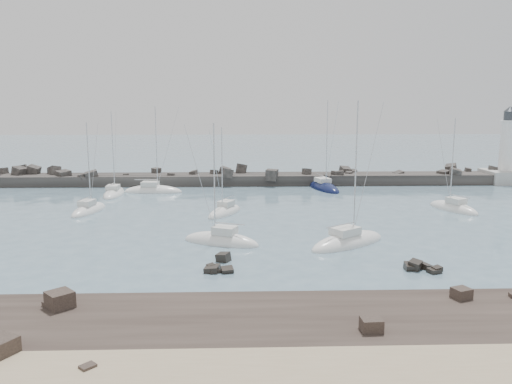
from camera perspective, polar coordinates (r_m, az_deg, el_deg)
ground at (r=52.79m, az=-0.20°, el=-5.39°), size 400.00×400.00×0.00m
rock_shelf at (r=32.07m, az=0.75°, el=-15.68°), size 140.00×12.00×2.02m
rock_cluster_near at (r=43.64m, az=-4.33°, el=-8.55°), size 2.58×4.42×1.42m
rock_cluster_far at (r=45.24m, az=18.18°, el=-8.34°), size 3.00×2.38×1.49m
breakwater at (r=90.21m, az=-6.09°, el=1.10°), size 115.00×7.80×5.03m
lighthouse at (r=101.84m, az=26.61°, el=2.68°), size 7.00×7.00×14.60m
sailboat_1 at (r=82.00m, az=-15.93°, el=-0.22°), size 3.02×9.03×14.09m
sailboat_3 at (r=69.66m, az=-18.57°, el=-2.06°), size 4.01×8.32×12.77m
sailboat_4 at (r=82.86m, az=-11.67°, el=0.06°), size 9.72×3.83×14.96m
sailboat_5 at (r=51.26m, az=-3.99°, el=-5.70°), size 8.62×5.59×13.29m
sailboat_6 at (r=65.07m, az=-3.57°, el=-2.37°), size 5.57×7.86×12.25m
sailboat_7 at (r=51.51m, az=10.45°, el=-5.77°), size 9.76×8.23×15.56m
sailboat_8 at (r=85.14m, az=7.74°, el=0.43°), size 5.57×10.60×15.98m
sailboat_9 at (r=72.37m, az=21.62°, el=-1.81°), size 5.47×8.73×13.37m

